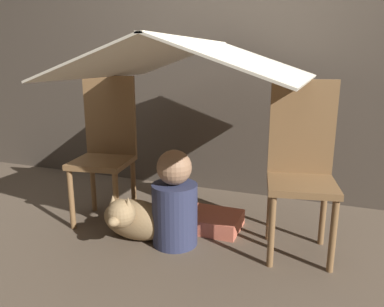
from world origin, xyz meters
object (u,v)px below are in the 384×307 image
object	(u,v)px
person_front	(175,203)
dog	(134,218)
chair_left	(106,145)
chair_right	(301,164)

from	to	relation	value
person_front	dog	world-z (taller)	person_front
chair_left	dog	world-z (taller)	chair_left
chair_left	dog	distance (m)	0.58
chair_left	person_front	xyz separation A→B (m)	(0.60, -0.21, -0.26)
chair_right	dog	xyz separation A→B (m)	(-0.94, -0.27, -0.37)
chair_left	dog	bearing A→B (deg)	-46.61
dog	chair_left	bearing A→B (deg)	142.63
chair_left	chair_right	xyz separation A→B (m)	(1.29, -0.00, 0.00)
person_front	dog	distance (m)	0.28
chair_right	person_front	distance (m)	0.77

